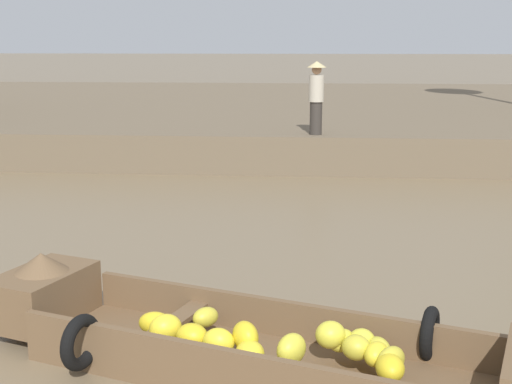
{
  "coord_description": "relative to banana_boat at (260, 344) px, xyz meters",
  "views": [
    {
      "loc": [
        1.76,
        -2.31,
        3.01
      ],
      "look_at": [
        1.09,
        6.25,
        1.12
      ],
      "focal_mm": 48.57,
      "sensor_mm": 36.0,
      "label": 1
    }
  ],
  "objects": [
    {
      "name": "vendor_person",
      "position": [
        0.56,
        9.99,
        1.52
      ],
      "size": [
        0.44,
        0.44,
        1.66
      ],
      "color": "#332D28",
      "rests_on": "riverbank_strip"
    },
    {
      "name": "riverbank_strip",
      "position": [
        -1.34,
        19.48,
        0.15
      ],
      "size": [
        160.0,
        20.0,
        0.89
      ],
      "primitive_type": "cube",
      "color": "brown",
      "rests_on": "ground"
    },
    {
      "name": "banana_boat",
      "position": [
        0.0,
        0.0,
        0.0
      ],
      "size": [
        5.66,
        2.88,
        0.84
      ],
      "color": "brown",
      "rests_on": "ground"
    },
    {
      "name": "ground_plane",
      "position": [
        -1.34,
        6.44,
        -0.29
      ],
      "size": [
        300.0,
        300.0,
        0.0
      ],
      "primitive_type": "plane",
      "color": "#726047"
    }
  ]
}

